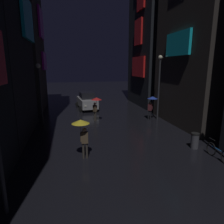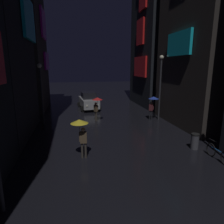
# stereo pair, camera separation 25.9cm
# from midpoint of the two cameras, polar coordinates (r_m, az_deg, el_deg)

# --- Properties ---
(building_left_far) EXTENTS (4.25, 7.64, 13.51)m
(building_left_far) POSITION_cam_midpoint_polar(r_m,az_deg,el_deg) (24.22, -23.73, 16.74)
(building_left_far) COLOR #33302D
(building_left_far) RESTS_ON ground
(building_right_mid) EXTENTS (4.25, 7.52, 17.30)m
(building_right_mid) POSITION_cam_midpoint_polar(r_m,az_deg,el_deg) (18.20, 25.43, 24.26)
(building_right_mid) COLOR #2D2826
(building_right_mid) RESTS_ON ground
(building_right_far) EXTENTS (4.25, 7.50, 18.57)m
(building_right_far) POSITION_cam_midpoint_polar(r_m,az_deg,el_deg) (26.06, 12.88, 22.76)
(building_right_far) COLOR black
(building_right_far) RESTS_ON ground
(pedestrian_foreground_right_blue) EXTENTS (0.90, 0.90, 2.12)m
(pedestrian_foreground_right_blue) POSITION_cam_midpoint_polar(r_m,az_deg,el_deg) (18.03, 11.99, 2.92)
(pedestrian_foreground_right_blue) COLOR black
(pedestrian_foreground_right_blue) RESTS_ON ground
(pedestrian_foreground_left_red) EXTENTS (0.90, 0.90, 2.12)m
(pedestrian_foreground_left_red) POSITION_cam_midpoint_polar(r_m,az_deg,el_deg) (17.22, -3.92, 2.71)
(pedestrian_foreground_left_red) COLOR #38332D
(pedestrian_foreground_left_red) RESTS_ON ground
(pedestrian_far_right_yellow) EXTENTS (0.90, 0.90, 2.12)m
(pedestrian_far_right_yellow) POSITION_cam_midpoint_polar(r_m,az_deg,el_deg) (10.25, -8.21, -4.54)
(pedestrian_far_right_yellow) COLOR #38332D
(pedestrian_far_right_yellow) RESTS_ON ground
(bicycle_parked_at_storefront) EXTENTS (0.12, 1.82, 0.96)m
(bicycle_parked_at_storefront) POSITION_cam_midpoint_polar(r_m,az_deg,el_deg) (11.75, 28.69, -10.38)
(bicycle_parked_at_storefront) COLOR black
(bicycle_parked_at_storefront) RESTS_ON ground
(car_distant) EXTENTS (2.51, 4.27, 1.92)m
(car_distant) POSITION_cam_midpoint_polar(r_m,az_deg,el_deg) (22.57, -6.38, 3.20)
(car_distant) COLOR #99999E
(car_distant) RESTS_ON ground
(streetlamp_left_far) EXTENTS (0.36, 0.36, 4.94)m
(streetlamp_left_far) POSITION_cam_midpoint_polar(r_m,az_deg,el_deg) (16.96, -19.22, 6.86)
(streetlamp_left_far) COLOR #2D2D33
(streetlamp_left_far) RESTS_ON ground
(streetlamp_right_far) EXTENTS (0.36, 0.36, 5.63)m
(streetlamp_right_far) POSITION_cam_midpoint_polar(r_m,az_deg,el_deg) (18.08, 14.07, 8.73)
(streetlamp_right_far) COLOR #2D2D33
(streetlamp_right_far) RESTS_ON ground
(trash_bin) EXTENTS (0.46, 0.46, 0.93)m
(trash_bin) POSITION_cam_midpoint_polar(r_m,az_deg,el_deg) (12.71, 23.11, -7.69)
(trash_bin) COLOR #3F3F47
(trash_bin) RESTS_ON ground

